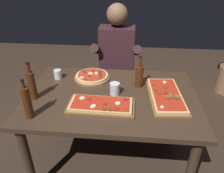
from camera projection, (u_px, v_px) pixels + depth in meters
The scene contains 12 objects.
ground_plane at pixel (112, 158), 2.18m from camera, with size 6.40×6.40×0.00m, color #38281E.
dining_table at pixel (111, 104), 1.86m from camera, with size 1.40×0.96×0.74m.
pizza_rectangular_front at pixel (101, 105), 1.65m from camera, with size 0.51×0.25×0.05m.
pizza_rectangular_left at pixel (166, 96), 1.76m from camera, with size 0.31×0.57×0.05m.
pizza_round_far at pixel (92, 76), 2.05m from camera, with size 0.33×0.33×0.05m.
wine_bottle_dark at pixel (139, 76), 1.88m from camera, with size 0.07×0.07×0.28m.
oil_bottle_amber at pixel (32, 84), 1.70m from camera, with size 0.06×0.06×0.31m.
vinegar_bottle_green at pixel (27, 102), 1.50m from camera, with size 0.06×0.06×0.30m.
tumbler_near_camera at pixel (115, 89), 1.80m from camera, with size 0.08×0.08×0.10m.
tumbler_far_side at pixel (58, 75), 2.04m from camera, with size 0.07×0.07×0.09m.
diner_chair at pixel (117, 75), 2.67m from camera, with size 0.44×0.44×0.87m.
seated_diner at pixel (116, 59), 2.44m from camera, with size 0.53×0.41×1.33m.
Camera 1 is at (0.15, -1.52, 1.71)m, focal length 35.27 mm.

